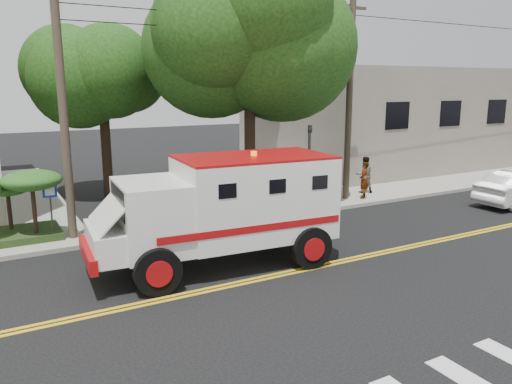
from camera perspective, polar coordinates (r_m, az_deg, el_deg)
ground at (r=14.74m, az=6.34°, el=-8.63°), size 100.00×100.00×0.00m
sidewalk_ne at (r=33.18m, az=11.86°, el=3.00°), size 17.00×17.00×0.15m
building_right at (r=34.22m, az=13.46°, el=8.39°), size 14.00×12.00×6.00m
utility_pole_left at (r=17.37m, az=-21.21°, el=9.00°), size 0.28×0.28×9.00m
utility_pole_right at (r=22.57m, az=10.60°, el=10.15°), size 0.28×0.28×9.00m
tree_main at (r=20.16m, az=0.82°, el=17.82°), size 6.08×5.70×9.85m
tree_left at (r=23.59m, az=-16.36°, el=12.94°), size 4.48×4.20×7.70m
tree_right at (r=31.83m, az=3.04°, el=13.74°), size 4.80×4.50×8.20m
traffic_signal at (r=20.77m, az=6.08°, el=3.83°), size 0.15×0.18×3.60m
accessibility_sign at (r=17.87m, az=-22.42°, el=-1.21°), size 0.45×0.10×2.02m
palm_planter at (r=18.16m, az=-26.53°, el=-0.46°), size 3.52×2.63×2.36m
armored_truck at (r=14.39m, az=-3.55°, el=-1.49°), size 7.21×3.28×3.21m
pedestrian_a at (r=23.08m, az=12.21°, el=1.34°), size 0.72×0.71×1.68m
pedestrian_b at (r=24.31m, az=12.29°, el=1.95°), size 1.05×0.96×1.73m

